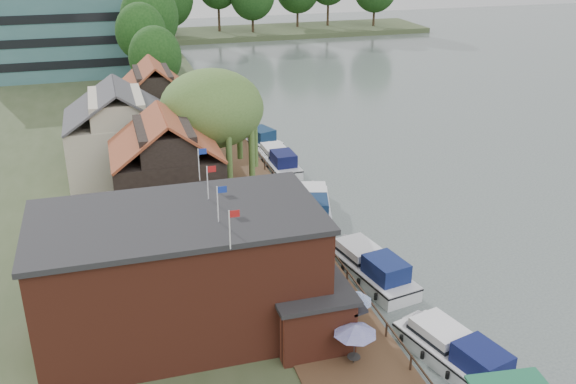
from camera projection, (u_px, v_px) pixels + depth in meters
ground at (427, 293)px, 42.01m from camera, size 260.00×260.00×0.00m
quay_deck at (270, 229)px, 48.34m from camera, size 6.00×50.00×0.10m
quay_rail at (302, 216)px, 49.31m from camera, size 0.20×49.00×1.00m
pub at (216, 269)px, 35.66m from camera, size 20.00×11.00×7.30m
hotel_block at (75, 32)px, 95.24m from camera, size 25.40×12.40×12.30m
cottage_a at (166, 168)px, 48.40m from camera, size 8.60×7.60×8.50m
cottage_b at (119, 132)px, 56.44m from camera, size 9.60×8.60×8.50m
cottage_c at (155, 103)px, 65.42m from camera, size 7.60×7.60×8.50m
willow at (213, 131)px, 53.60m from camera, size 8.60×8.60×10.43m
umbrella_0 at (354, 344)px, 33.22m from camera, size 2.30×2.30×2.38m
umbrella_1 at (351, 311)px, 36.00m from camera, size 2.35×2.35×2.38m
umbrella_2 at (322, 291)px, 37.93m from camera, size 2.00×2.00×2.38m
umbrella_3 at (309, 261)px, 41.20m from camera, size 2.33×2.33×2.38m
umbrella_4 at (288, 237)px, 44.35m from camera, size 2.38×2.38×2.38m
umbrella_5 at (295, 229)px, 45.58m from camera, size 2.05×2.05×2.38m
cruiser_0 at (457, 350)px, 34.69m from camera, size 5.13×9.61×2.19m
cruiser_1 at (370, 263)px, 43.29m from camera, size 4.73×9.86×2.27m
cruiser_2 at (314, 203)px, 52.63m from camera, size 5.38×9.61×2.19m
cruiser_3 at (278, 158)px, 62.64m from camera, size 3.16×9.17×2.18m
cruiser_4 at (252, 135)px, 69.23m from camera, size 5.98×9.73×2.22m
bank_tree_0 at (156, 72)px, 74.00m from camera, size 6.04×6.04×10.56m
bank_tree_1 at (143, 54)px, 79.16m from camera, size 6.12×6.12×12.43m
bank_tree_2 at (151, 35)px, 87.88m from camera, size 7.85×7.85×13.85m
bank_tree_3 at (98, 25)px, 103.21m from camera, size 8.91×8.91×11.65m
bank_tree_4 at (114, 17)px, 110.47m from camera, size 8.91×8.91×11.98m
bank_tree_5 at (100, 11)px, 116.11m from camera, size 6.21×6.21×12.48m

